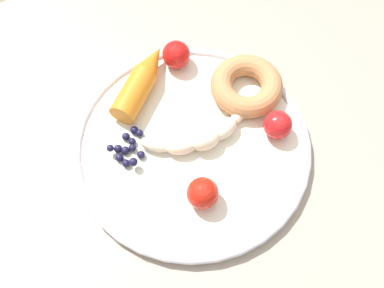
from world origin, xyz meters
The scene contains 10 objects.
ground_plane centered at (0.00, 0.00, 0.00)m, with size 6.00×6.00×0.00m, color gray.
dining_table centered at (0.00, 0.00, 0.66)m, with size 0.95×0.79×0.77m.
plate centered at (0.05, 0.01, 0.78)m, with size 0.33×0.33×0.02m.
banana centered at (0.03, 0.02, 0.80)m, with size 0.17×0.07×0.03m.
carrot_orange centered at (0.06, -0.10, 0.80)m, with size 0.13×0.10×0.04m.
donut centered at (-0.07, -0.01, 0.80)m, with size 0.11×0.11×0.03m, color #C17F4F.
blueberry_pile centered at (0.12, -0.03, 0.79)m, with size 0.06×0.05×0.02m.
tomato_near centered at (-0.06, 0.06, 0.80)m, with size 0.04×0.04×0.04m, color red.
tomato_mid centered at (0.08, 0.09, 0.80)m, with size 0.04×0.04×0.04m, color red.
tomato_far centered at (-0.01, -0.11, 0.80)m, with size 0.04×0.04×0.04m, color red.
Camera 1 is at (0.20, 0.24, 1.33)m, focal length 40.92 mm.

